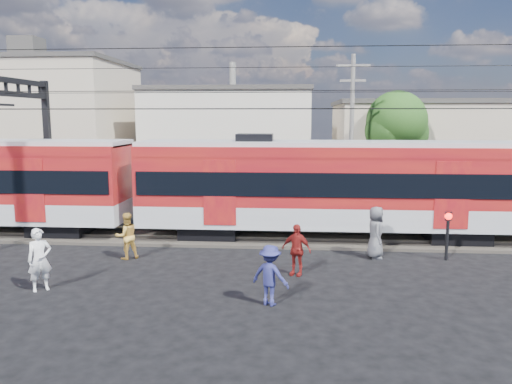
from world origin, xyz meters
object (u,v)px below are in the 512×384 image
(pedestrian_a, at_px, (40,260))
(pedestrian_c, at_px, (270,275))
(crossing_signal, at_px, (448,227))
(commuter_train, at_px, (336,184))

(pedestrian_a, bearing_deg, pedestrian_c, -43.84)
(crossing_signal, bearing_deg, pedestrian_c, -141.95)
(commuter_train, height_order, crossing_signal, commuter_train)
(pedestrian_a, relative_size, pedestrian_c, 1.12)
(commuter_train, xyz_separation_m, pedestrian_a, (-9.33, -6.91, -1.45))
(pedestrian_a, xyz_separation_m, pedestrian_c, (6.93, -0.65, -0.10))
(pedestrian_a, bearing_deg, crossing_signal, -20.76)
(commuter_train, relative_size, pedestrian_a, 26.43)
(commuter_train, distance_m, pedestrian_a, 11.69)
(commuter_train, height_order, pedestrian_c, commuter_train)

